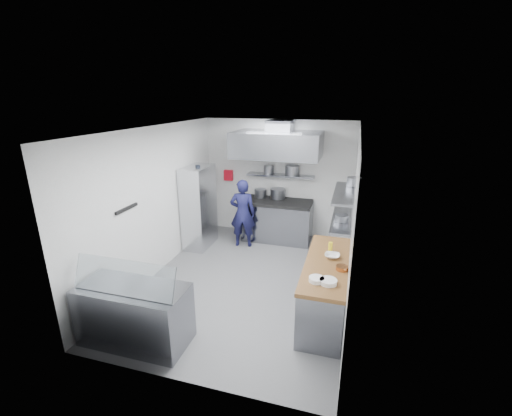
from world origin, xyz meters
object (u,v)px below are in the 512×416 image
(display_case, at_px, (135,314))
(gas_range, at_px, (277,221))
(wire_rack, at_px, (199,207))
(chef, at_px, (243,213))

(display_case, bearing_deg, gas_range, 74.98)
(wire_rack, bearing_deg, display_case, -80.76)
(gas_range, height_order, chef, chef)
(chef, bearing_deg, wire_rack, 5.11)
(gas_range, distance_m, display_case, 4.25)
(gas_range, height_order, wire_rack, wire_rack)
(gas_range, bearing_deg, wire_rack, -152.64)
(chef, bearing_deg, gas_range, -149.47)
(display_case, bearing_deg, chef, 83.20)
(gas_range, xyz_separation_m, display_case, (-1.10, -4.10, -0.03))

